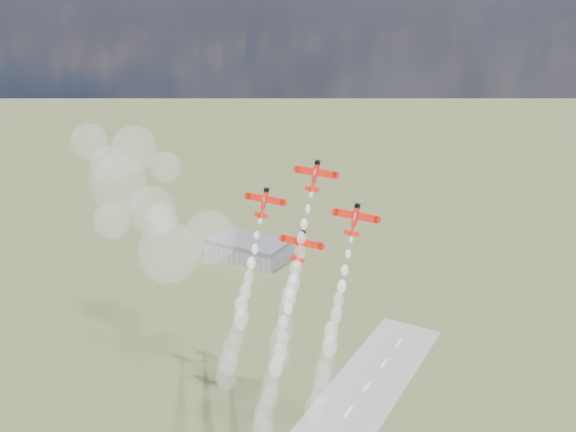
% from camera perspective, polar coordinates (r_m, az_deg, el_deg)
% --- Properties ---
extents(hangar, '(50.00, 28.00, 13.00)m').
position_cam_1_polar(hangar, '(394.22, -3.70, -3.08)').
color(hangar, gray).
rests_on(hangar, ground).
extents(plane_lead, '(11.61, 5.61, 7.79)m').
position_cam_1_polar(plane_lead, '(160.33, 2.54, 3.86)').
color(plane_lead, red).
rests_on(plane_lead, ground).
extents(plane_left, '(11.61, 5.61, 7.79)m').
position_cam_1_polar(plane_left, '(165.96, -2.25, 1.33)').
color(plane_left, red).
rests_on(plane_left, ground).
extents(plane_right, '(11.61, 5.61, 7.79)m').
position_cam_1_polar(plane_right, '(154.28, 6.27, -0.25)').
color(plane_right, red).
rests_on(plane_right, ground).
extents(plane_slot, '(11.61, 5.61, 7.79)m').
position_cam_1_polar(plane_slot, '(159.55, 1.17, -2.73)').
color(plane_slot, red).
rests_on(plane_slot, ground).
extents(smoke_trail_lead, '(5.59, 20.29, 42.47)m').
position_cam_1_polar(smoke_trail_lead, '(161.23, -0.29, -9.87)').
color(smoke_trail_lead, white).
rests_on(smoke_trail_lead, plane_lead).
extents(smoke_trail_left, '(5.55, 20.69, 42.02)m').
position_cam_1_polar(smoke_trail_left, '(169.01, -5.11, -11.74)').
color(smoke_trail_left, white).
rests_on(smoke_trail_left, plane_left).
extents(smoke_trail_right, '(5.53, 20.51, 42.63)m').
position_cam_1_polar(smoke_trail_right, '(157.75, 3.39, -14.32)').
color(smoke_trail_right, white).
rests_on(smoke_trail_right, plane_right).
extents(smoke_trail_slot, '(5.25, 20.55, 42.04)m').
position_cam_1_polar(smoke_trail_slot, '(164.94, -1.71, -16.12)').
color(smoke_trail_slot, white).
rests_on(smoke_trail_slot, plane_slot).
extents(drifted_smoke_cloud, '(64.96, 37.77, 52.30)m').
position_cam_1_polar(drifted_smoke_cloud, '(218.41, -13.06, 1.00)').
color(drifted_smoke_cloud, white).
rests_on(drifted_smoke_cloud, ground).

